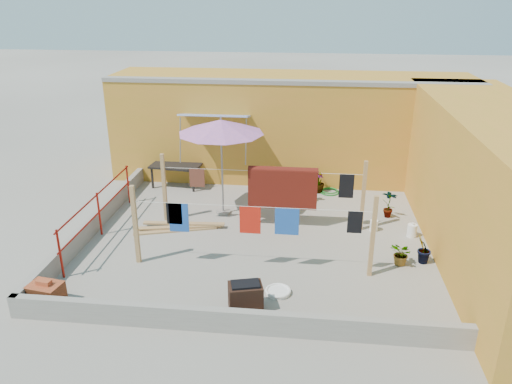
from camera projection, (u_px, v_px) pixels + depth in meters
ground at (258, 239)px, 12.05m from camera, size 80.00×80.00×0.00m
wall_back at (290, 126)px, 15.73m from camera, size 11.00×3.27×3.21m
wall_right at (494, 185)px, 10.92m from camera, size 2.40×9.00×3.20m
parapet_front at (236, 321)px, 8.66m from camera, size 8.30×0.16×0.44m
parapet_left at (95, 222)px, 12.39m from camera, size 0.16×7.30×0.44m
red_railing at (98, 207)px, 11.99m from camera, size 0.05×4.20×1.10m
clothesline_rig at (278, 192)px, 12.14m from camera, size 5.09×2.35×1.80m
patio_umbrella at (221, 127)px, 12.56m from camera, size 2.71×2.71×2.64m
outdoor_table at (176, 167)px, 15.06m from camera, size 1.55×0.90×0.69m
brick_stack at (46, 294)px, 9.42m from camera, size 0.67×0.54×0.53m
lumber_pile at (180, 227)px, 12.49m from camera, size 2.19×0.77×0.13m
brazier at (245, 296)px, 9.27m from camera, size 0.71×0.56×0.56m
white_basin at (278, 291)px, 9.84m from camera, size 0.52×0.52×0.09m
water_jug_a at (412, 230)px, 12.10m from camera, size 0.23×0.23×0.36m
water_jug_b at (374, 225)px, 12.40m from camera, size 0.20×0.20×0.31m
green_hose at (330, 191)px, 14.80m from camera, size 0.58×0.58×0.09m
plant_back_a at (300, 189)px, 14.11m from camera, size 0.82×0.78×0.71m
plant_back_b at (318, 182)px, 14.73m from camera, size 0.44×0.44×0.66m
plant_right_a at (389, 204)px, 13.06m from camera, size 0.48×0.41×0.77m
plant_right_b at (423, 250)px, 10.84m from camera, size 0.46×0.47×0.66m
plant_right_c at (402, 254)px, 10.79m from camera, size 0.61×0.62×0.53m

